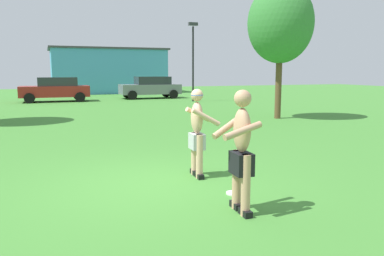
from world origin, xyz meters
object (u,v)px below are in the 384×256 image
object	(u,v)px
car_red_far_end	(55,89)
lamp_post	(193,53)
car_gray_mid_lot	(151,87)
tree_behind_players	(280,24)
player_in_black	(241,148)
player_with_cap	(197,129)
frisbee	(234,193)

from	to	relation	value
car_red_far_end	lamp_post	size ratio (longest dim) A/B	0.85
car_gray_mid_lot	lamp_post	xyz separation A→B (m)	(1.89, -3.66, 2.33)
car_red_far_end	tree_behind_players	xyz separation A→B (m)	(8.47, -12.79, 3.08)
lamp_post	tree_behind_players	distance (m)	9.85
player_in_black	car_red_far_end	bearing A→B (deg)	94.80
player_with_cap	player_in_black	world-z (taller)	player_in_black
player_with_cap	car_red_far_end	bearing A→B (deg)	95.62
frisbee	car_red_far_end	size ratio (longest dim) A/B	0.06
player_with_cap	car_gray_mid_lot	xyz separation A→B (m)	(4.60, 20.61, -0.09)
frisbee	lamp_post	world-z (taller)	lamp_post
frisbee	car_gray_mid_lot	bearing A→B (deg)	78.52
player_with_cap	lamp_post	xyz separation A→B (m)	(6.49, 16.95, 2.24)
lamp_post	car_gray_mid_lot	bearing A→B (deg)	117.35
player_in_black	car_gray_mid_lot	world-z (taller)	player_in_black
tree_behind_players	lamp_post	bearing A→B (deg)	90.12
car_gray_mid_lot	frisbee	bearing A→B (deg)	-101.48
car_red_far_end	lamp_post	xyz separation A→B (m)	(8.45, -2.96, 2.33)
player_with_cap	car_gray_mid_lot	world-z (taller)	player_with_cap
player_in_black	tree_behind_players	size ratio (longest dim) A/B	0.31
player_in_black	tree_behind_players	bearing A→B (deg)	53.85
player_with_cap	player_in_black	xyz separation A→B (m)	(-0.13, -1.96, 0.01)
lamp_post	tree_behind_players	world-z (taller)	tree_behind_players
frisbee	car_gray_mid_lot	size ratio (longest dim) A/B	0.06
car_red_far_end	player_with_cap	bearing A→B (deg)	-84.38
lamp_post	player_in_black	bearing A→B (deg)	-109.28
player_with_cap	frisbee	distance (m)	1.51
car_red_far_end	lamp_post	world-z (taller)	lamp_post
frisbee	lamp_post	bearing A→B (deg)	70.81
car_gray_mid_lot	player_with_cap	bearing A→B (deg)	-102.58
player_with_cap	car_red_far_end	world-z (taller)	player_with_cap
player_in_black	car_red_far_end	distance (m)	21.95
player_with_cap	frisbee	xyz separation A→B (m)	(0.17, -1.21, -0.90)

